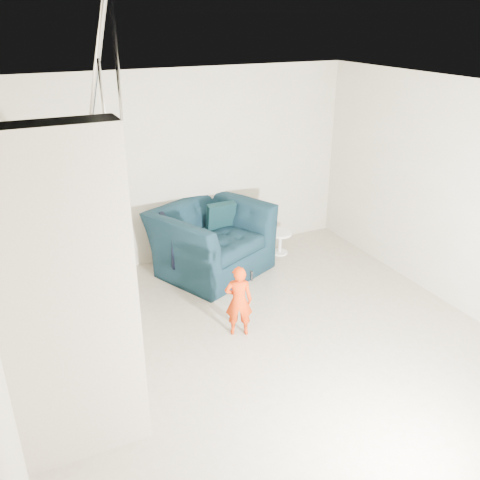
# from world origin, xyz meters

# --- Properties ---
(floor) EXTENTS (5.50, 5.50, 0.00)m
(floor) POSITION_xyz_m (0.00, 0.00, 0.00)
(floor) COLOR gray
(floor) RESTS_ON ground
(ceiling) EXTENTS (5.50, 5.50, 0.00)m
(ceiling) POSITION_xyz_m (0.00, 0.00, 2.70)
(ceiling) COLOR silver
(ceiling) RESTS_ON back_wall
(back_wall) EXTENTS (5.00, 0.00, 5.00)m
(back_wall) POSITION_xyz_m (0.00, 2.75, 1.35)
(back_wall) COLOR #A69D87
(back_wall) RESTS_ON floor
(right_wall) EXTENTS (0.00, 5.50, 5.50)m
(right_wall) POSITION_xyz_m (2.50, 0.00, 1.35)
(right_wall) COLOR #A69D87
(right_wall) RESTS_ON floor
(armchair) EXTENTS (1.83, 1.74, 0.93)m
(armchair) POSITION_xyz_m (0.16, 2.15, 0.47)
(armchair) COLOR black
(armchair) RESTS_ON floor
(toddler) EXTENTS (0.36, 0.31, 0.85)m
(toddler) POSITION_xyz_m (-0.16, 0.58, 0.42)
(toddler) COLOR #AE1B05
(toddler) RESTS_ON floor
(side_table) EXTENTS (0.34, 0.34, 0.34)m
(side_table) POSITION_xyz_m (1.30, 2.22, 0.23)
(side_table) COLOR white
(side_table) RESTS_ON floor
(staircase) EXTENTS (1.02, 3.03, 3.62)m
(staircase) POSITION_xyz_m (-2.00, 0.55, 0.95)
(staircase) COLOR #ADA089
(staircase) RESTS_ON floor
(cushion) EXTENTS (0.41, 0.20, 0.41)m
(cushion) POSITION_xyz_m (0.40, 2.35, 0.71)
(cushion) COLOR black
(cushion) RESTS_ON armchair
(throw) EXTENTS (0.06, 0.57, 0.64)m
(throw) POSITION_xyz_m (-0.47, 2.17, 0.59)
(throw) COLOR black
(throw) RESTS_ON armchair
(phone) EXTENTS (0.03, 0.05, 0.10)m
(phone) POSITION_xyz_m (-0.04, 0.52, 0.74)
(phone) COLOR black
(phone) RESTS_ON toddler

